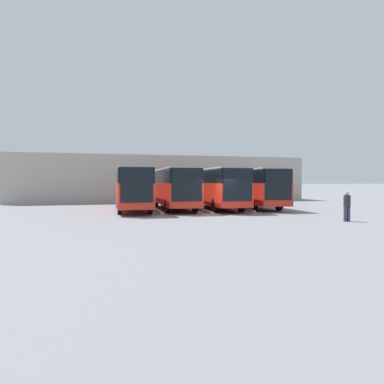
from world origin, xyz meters
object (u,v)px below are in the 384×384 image
bus_1 (216,187)px  bus_3 (132,187)px  bus_2 (174,187)px  pedestrian (347,205)px  bus_0 (251,187)px

bus_1 → bus_3: 7.00m
bus_3 → bus_1: bearing=-177.7°
bus_2 → pedestrian: 14.21m
bus_2 → bus_3: bearing=11.2°
bus_2 → bus_3: same height
bus_3 → pedestrian: size_ratio=6.43×
pedestrian → bus_0: bearing=-86.1°
bus_1 → bus_3: bearing=2.3°
pedestrian → bus_3: bearing=-45.0°
bus_0 → pedestrian: bearing=96.2°
bus_3 → pedestrian: bearing=137.3°
bus_0 → bus_3: same height
bus_1 → bus_2: 3.56m
bus_2 → pedestrian: size_ratio=6.43×
bus_0 → pedestrian: size_ratio=6.43×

